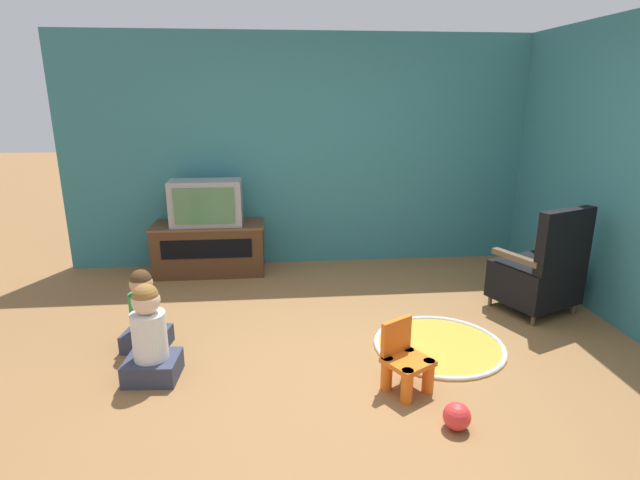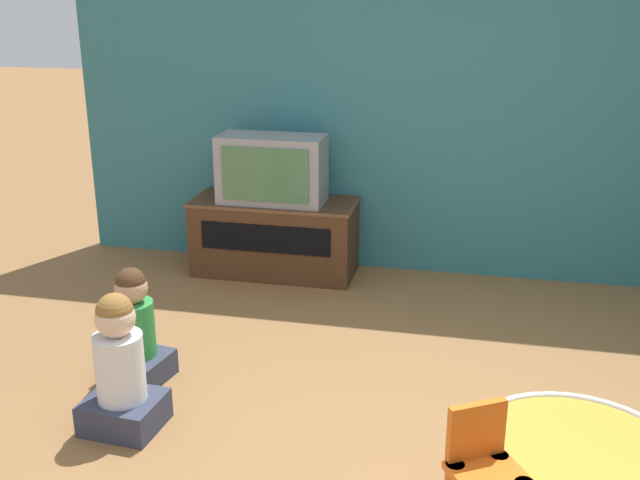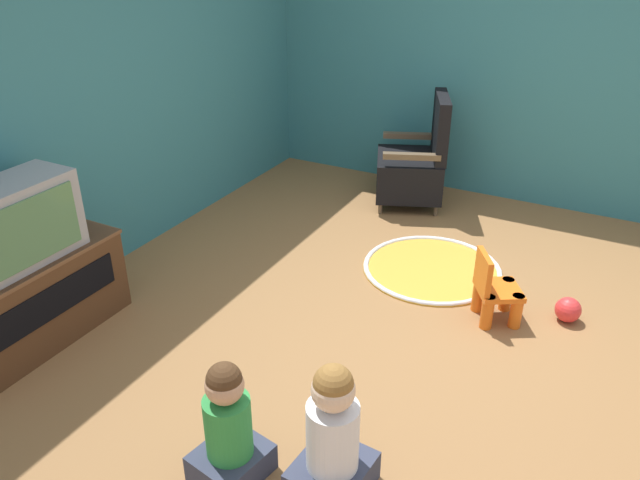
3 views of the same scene
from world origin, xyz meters
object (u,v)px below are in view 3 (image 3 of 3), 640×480
child_watching_center (333,440)px  toy_ball (568,310)px  television (11,225)px  yellow_kid_chair (495,293)px  child_watching_left (229,430)px  black_armchair (415,165)px  tv_cabinet (25,299)px

child_watching_center → toy_ball: 2.10m
television → child_watching_center: bearing=-94.2°
child_watching_center → toy_ball: size_ratio=4.24×
yellow_kid_chair → child_watching_left: bearing=127.0°
black_armchair → child_watching_left: size_ratio=1.54×
television → toy_ball: 3.48m
television → tv_cabinet: bearing=90.0°
tv_cabinet → television: television is taller
yellow_kid_chair → child_watching_center: (-1.74, 0.30, 0.12)m
yellow_kid_chair → child_watching_left: size_ratio=0.74×
tv_cabinet → television: 0.52m
television → toy_ball: size_ratio=4.56×
toy_ball → child_watching_center: bearing=158.9°
black_armchair → toy_ball: (-1.34, -1.58, -0.29)m
tv_cabinet → yellow_kid_chair: (1.58, -2.49, -0.10)m
television → yellow_kid_chair: (1.58, -2.45, -0.62)m
child_watching_left → child_watching_center: bearing=-62.1°
television → black_armchair: size_ratio=0.76×
television → child_watching_left: (-0.30, -1.69, -0.53)m
tv_cabinet → toy_ball: size_ratio=7.26×
child_watching_left → toy_ball: child_watching_left is taller
yellow_kid_chair → child_watching_center: 1.77m
child_watching_center → television: bearing=90.0°
child_watching_center → black_armchair: bearing=18.4°
tv_cabinet → black_armchair: 3.41m
television → black_armchair: 3.42m
tv_cabinet → yellow_kid_chair: bearing=-57.6°
yellow_kid_chair → child_watching_center: child_watching_center is taller
television → child_watching_left: 1.79m
black_armchair → child_watching_center: size_ratio=1.42×
television → child_watching_left: bearing=-100.2°
child_watching_left → toy_ball: bearing=-19.8°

